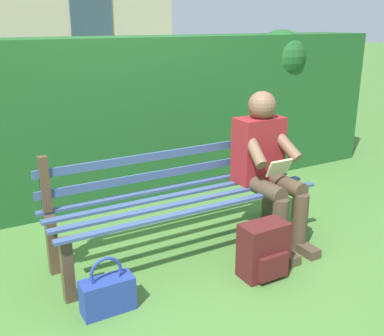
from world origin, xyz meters
name	(u,v)px	position (x,y,z in m)	size (l,w,h in m)	color
ground	(186,251)	(0.00, 0.00, 0.00)	(60.00, 60.00, 0.00)	#477533
park_bench	(181,196)	(0.00, -0.07, 0.43)	(2.06, 0.55, 0.85)	#4C3828
person_seated	(267,164)	(-0.68, 0.10, 0.63)	(0.44, 0.73, 1.19)	maroon
hedge_backdrop	(146,113)	(-0.34, -1.43, 0.80)	(5.55, 0.70, 1.61)	#1E5123
backpack	(264,250)	(-0.30, 0.56, 0.19)	(0.33, 0.26, 0.39)	#4C1919
handbag	(108,294)	(0.78, 0.42, 0.12)	(0.32, 0.14, 0.37)	navy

